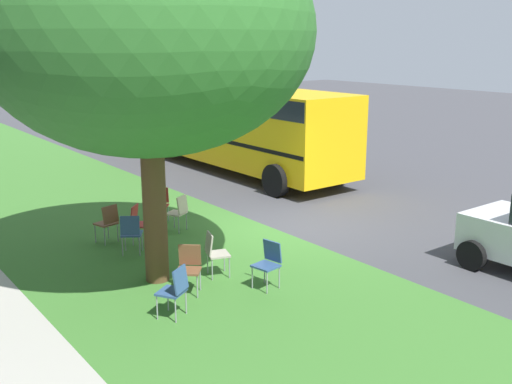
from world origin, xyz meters
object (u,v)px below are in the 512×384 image
object	(u,v)px
chair_6	(214,251)
chair_1	(175,288)
street_tree	(147,32)
chair_3	(108,221)
chair_8	(139,221)
chair_0	(179,210)
chair_4	(131,231)
chair_7	(160,202)
chair_5	(189,265)
school_bus	(231,119)
chair_2	(268,261)

from	to	relation	value
chair_6	chair_1	bearing A→B (deg)	126.12
street_tree	chair_3	bearing A→B (deg)	-3.47
chair_8	chair_0	bearing A→B (deg)	-79.16
chair_4	chair_7	bearing A→B (deg)	-43.38
chair_4	chair_5	xyz separation A→B (m)	(-2.43, 0.05, 0.00)
street_tree	chair_4	size ratio (longest dim) A/B	7.63
chair_1	school_bus	world-z (taller)	school_bus
chair_0	chair_7	world-z (taller)	same
chair_0	school_bus	world-z (taller)	school_bus
chair_7	school_bus	xyz separation A→B (m)	(4.22, -5.15, 1.24)
chair_3	chair_4	distance (m)	1.02
chair_4	school_bus	bearing A→B (deg)	-48.80
chair_6	chair_3	bearing A→B (deg)	14.71
chair_2	school_bus	world-z (taller)	school_bus
chair_6	school_bus	size ratio (longest dim) A/B	0.08
chair_6	school_bus	world-z (taller)	school_bus
street_tree	chair_4	bearing A→B (deg)	-8.41
chair_0	chair_1	size ratio (longest dim) A/B	1.00
chair_4	chair_7	size ratio (longest dim) A/B	1.00
chair_5	chair_6	bearing A→B (deg)	-65.44
chair_0	chair_7	xyz separation A→B (m)	(0.92, 0.00, 0.00)
chair_1	chair_4	distance (m)	3.24
chair_1	school_bus	size ratio (longest dim) A/B	0.08
chair_3	chair_7	bearing A→B (deg)	-67.89
chair_3	chair_6	world-z (taller)	same
chair_5	chair_7	world-z (taller)	same
chair_5	street_tree	bearing A→B (deg)	11.93
chair_7	school_bus	distance (m)	6.78
street_tree	chair_8	size ratio (longest dim) A/B	7.63
chair_4	chair_5	bearing A→B (deg)	178.89
chair_1	chair_7	xyz separation A→B (m)	(4.85, -2.36, 0.00)
chair_7	chair_1	bearing A→B (deg)	154.09
chair_3	chair_7	distance (m)	1.81
chair_2	chair_3	world-z (taller)	same
chair_0	chair_4	distance (m)	1.78
chair_7	chair_8	distance (m)	1.61
street_tree	chair_4	world-z (taller)	street_tree
chair_1	chair_6	world-z (taller)	same
street_tree	chair_1	bearing A→B (deg)	161.83
chair_2	chair_3	xyz separation A→B (m)	(4.13, 1.30, 0.00)
chair_2	chair_3	size ratio (longest dim) A/B	1.00
chair_5	chair_8	world-z (taller)	same
chair_2	chair_4	xyz separation A→B (m)	(3.12, 1.22, 0.00)
street_tree	chair_6	xyz separation A→B (m)	(-0.51, -0.97, -4.03)
chair_3	chair_7	world-z (taller)	same
chair_3	chair_8	distance (m)	0.71
chair_8	street_tree	bearing A→B (deg)	161.75
chair_4	chair_3	bearing A→B (deg)	4.20
street_tree	school_bus	distance (m)	10.60
chair_1	chair_3	bearing A→B (deg)	-9.27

